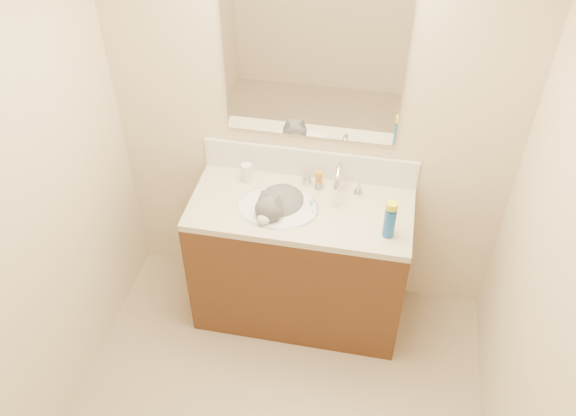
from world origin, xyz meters
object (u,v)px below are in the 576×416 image
at_px(silver_jar, 307,180).
at_px(basin, 278,217).
at_px(amber_bottle, 319,179).
at_px(spray_can, 389,223).
at_px(faucet, 338,182).
at_px(pill_bottle, 247,173).
at_px(cat, 279,208).
at_px(vanity_cabinet, 300,264).

bearing_deg(silver_jar, basin, -117.77).
bearing_deg(amber_bottle, spray_can, -38.01).
height_order(faucet, pill_bottle, faucet).
bearing_deg(cat, basin, -77.63).
relative_size(faucet, silver_jar, 4.82).
height_order(faucet, cat, faucet).
relative_size(vanity_cabinet, faucet, 4.29).
xyz_separation_m(vanity_cabinet, cat, (-0.12, -0.00, 0.42)).
bearing_deg(cat, amber_bottle, 59.13).
distance_m(vanity_cabinet, pill_bottle, 0.63).
relative_size(basin, faucet, 1.61).
relative_size(vanity_cabinet, silver_jar, 20.64).
xyz_separation_m(basin, pill_bottle, (-0.22, 0.19, 0.12)).
bearing_deg(vanity_cabinet, cat, -179.41).
bearing_deg(spray_can, amber_bottle, 141.99).
relative_size(basin, amber_bottle, 4.55).
xyz_separation_m(faucet, cat, (-0.30, -0.14, -0.12)).
bearing_deg(basin, vanity_cabinet, 14.04).
bearing_deg(basin, faucet, 29.12).
distance_m(vanity_cabinet, basin, 0.40).
distance_m(faucet, silver_jar, 0.20).
xyz_separation_m(cat, amber_bottle, (0.19, 0.19, 0.08)).
height_order(cat, silver_jar, cat).
relative_size(cat, pill_bottle, 3.87).
distance_m(basin, cat, 0.05).
bearing_deg(pill_bottle, spray_can, -19.88).
relative_size(faucet, cat, 0.66).
xyz_separation_m(amber_bottle, spray_can, (0.41, -0.32, 0.03)).
height_order(pill_bottle, spray_can, spray_can).
height_order(pill_bottle, silver_jar, pill_bottle).
height_order(silver_jar, spray_can, spray_can).
bearing_deg(vanity_cabinet, silver_jar, 90.72).
bearing_deg(cat, spray_can, 1.75).
bearing_deg(basin, pill_bottle, 138.60).
xyz_separation_m(basin, faucet, (0.30, 0.17, 0.16)).
bearing_deg(spray_can, pill_bottle, 160.12).
height_order(vanity_cabinet, amber_bottle, amber_bottle).
distance_m(basin, spray_can, 0.62).
bearing_deg(vanity_cabinet, spray_can, -15.64).
height_order(silver_jar, amber_bottle, amber_bottle).
distance_m(vanity_cabinet, silver_jar, 0.52).
height_order(basin, silver_jar, silver_jar).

